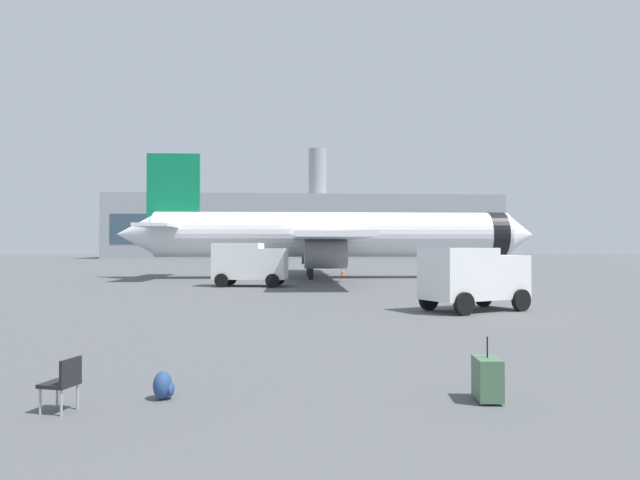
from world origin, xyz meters
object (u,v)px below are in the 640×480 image
(service_truck, at_px, (249,262))
(safety_cone_near, at_px, (234,274))
(traveller_backpack, at_px, (164,386))
(airplane_at_gate, at_px, (331,235))
(gate_chair, at_px, (63,381))
(safety_cone_mid, at_px, (343,272))
(cargo_van, at_px, (473,276))
(rolling_suitcase, at_px, (487,378))

(service_truck, height_order, safety_cone_near, service_truck)
(service_truck, relative_size, traveller_backpack, 10.59)
(airplane_at_gate, bearing_deg, gate_chair, -101.28)
(traveller_backpack, bearing_deg, safety_cone_mid, 79.55)
(airplane_at_gate, xyz_separation_m, cargo_van, (3.73, -24.86, -2.21))
(traveller_backpack, distance_m, gate_chair, 1.60)
(airplane_at_gate, height_order, gate_chair, airplane_at_gate)
(safety_cone_mid, xyz_separation_m, gate_chair, (-9.10, -42.23, 0.19))
(safety_cone_mid, bearing_deg, service_truck, -119.40)
(safety_cone_near, bearing_deg, rolling_suitcase, -78.54)
(service_truck, bearing_deg, safety_cone_near, 101.92)
(safety_cone_mid, distance_m, gate_chair, 43.20)
(airplane_at_gate, distance_m, safety_cone_near, 8.84)
(traveller_backpack, bearing_deg, service_truck, 90.26)
(traveller_backpack, bearing_deg, rolling_suitcase, -5.32)
(airplane_at_gate, relative_size, safety_cone_near, 45.57)
(rolling_suitcase, xyz_separation_m, gate_chair, (-6.97, -0.14, 0.11))
(airplane_at_gate, relative_size, traveller_backpack, 74.28)
(airplane_at_gate, xyz_separation_m, service_truck, (-6.32, -9.80, -2.05))
(traveller_backpack, relative_size, gate_chair, 0.56)
(cargo_van, xyz_separation_m, safety_cone_mid, (-2.25, 28.90, -1.15))
(service_truck, relative_size, safety_cone_near, 6.50)
(airplane_at_gate, height_order, service_truck, airplane_at_gate)
(airplane_at_gate, xyz_separation_m, safety_cone_near, (-8.10, -1.36, -3.27))
(service_truck, height_order, traveller_backpack, service_truck)
(service_truck, xyz_separation_m, rolling_suitcase, (5.66, -28.26, -1.22))
(safety_cone_mid, bearing_deg, gate_chair, -102.16)
(airplane_at_gate, height_order, traveller_backpack, airplane_at_gate)
(safety_cone_near, relative_size, safety_cone_mid, 1.27)
(safety_cone_near, bearing_deg, cargo_van, -63.28)
(traveller_backpack, bearing_deg, gate_chair, -155.41)
(safety_cone_mid, relative_size, traveller_backpack, 1.29)
(gate_chair, bearing_deg, cargo_van, 49.60)
(cargo_van, xyz_separation_m, rolling_suitcase, (-4.39, -13.20, -1.06))
(cargo_van, distance_m, traveller_backpack, 16.15)
(service_truck, relative_size, cargo_van, 1.05)
(service_truck, bearing_deg, traveller_backpack, -89.74)
(safety_cone_near, bearing_deg, traveller_backpack, -86.98)
(safety_cone_near, height_order, rolling_suitcase, rolling_suitcase)
(cargo_van, distance_m, gate_chair, 17.54)
(service_truck, height_order, rolling_suitcase, service_truck)
(gate_chair, bearing_deg, safety_cone_near, 90.74)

